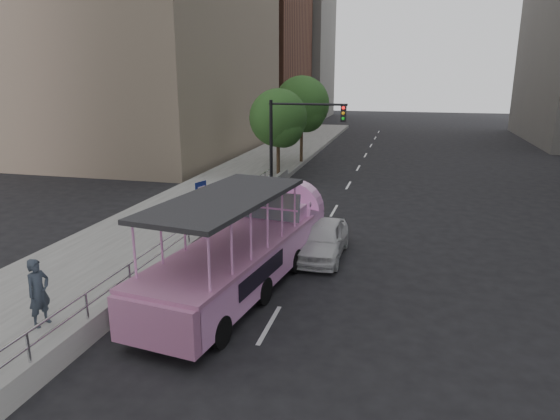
% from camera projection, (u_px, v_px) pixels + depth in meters
% --- Properties ---
extents(ground, '(160.00, 160.00, 0.00)m').
position_uv_depth(ground, '(256.00, 291.00, 15.54)').
color(ground, black).
extents(sidewalk, '(5.50, 80.00, 0.30)m').
position_uv_depth(sidewalk, '(207.00, 200.00, 26.22)').
color(sidewalk, '#A2A29D').
rests_on(sidewalk, ground).
extents(kerb_wall, '(0.24, 30.00, 0.36)m').
position_uv_depth(kerb_wall, '(189.00, 247.00, 18.03)').
color(kerb_wall, gray).
rests_on(kerb_wall, sidewalk).
extents(guardrail, '(0.07, 22.00, 0.71)m').
position_uv_depth(guardrail, '(188.00, 230.00, 17.85)').
color(guardrail, silver).
rests_on(guardrail, kerb_wall).
extents(duck_boat, '(3.63, 9.86, 3.20)m').
position_uv_depth(duck_boat, '(247.00, 249.00, 15.71)').
color(duck_boat, black).
rests_on(duck_boat, ground).
extents(car, '(1.65, 4.00, 1.36)m').
position_uv_depth(car, '(322.00, 239.00, 18.27)').
color(car, silver).
rests_on(car, ground).
extents(pedestrian_near, '(0.53, 0.71, 1.78)m').
position_uv_depth(pedestrian_near, '(39.00, 292.00, 12.61)').
color(pedestrian_near, '#28303B').
rests_on(pedestrian_near, sidewalk).
extents(parking_sign, '(0.20, 0.59, 2.70)m').
position_uv_depth(parking_sign, '(202.00, 208.00, 18.61)').
color(parking_sign, black).
rests_on(parking_sign, ground).
extents(traffic_signal, '(4.20, 0.32, 5.20)m').
position_uv_depth(traffic_signal, '(293.00, 133.00, 26.71)').
color(traffic_signal, black).
rests_on(traffic_signal, ground).
extents(street_tree_near, '(3.52, 3.52, 5.72)m').
position_uv_depth(street_tree_near, '(279.00, 120.00, 30.21)').
color(street_tree_near, '#372419').
rests_on(street_tree_near, ground).
extents(street_tree_far, '(3.97, 3.97, 6.45)m').
position_uv_depth(street_tree_far, '(303.00, 106.00, 35.64)').
color(street_tree_far, '#372419').
rests_on(street_tree_far, ground).
extents(midrise_brick, '(18.00, 16.00, 26.00)m').
position_uv_depth(midrise_brick, '(228.00, 20.00, 61.28)').
color(midrise_brick, brown).
rests_on(midrise_brick, ground).
extents(midrise_stone_b, '(16.00, 14.00, 20.00)m').
position_uv_depth(midrise_stone_b, '(277.00, 51.00, 76.55)').
color(midrise_stone_b, slate).
rests_on(midrise_stone_b, ground).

